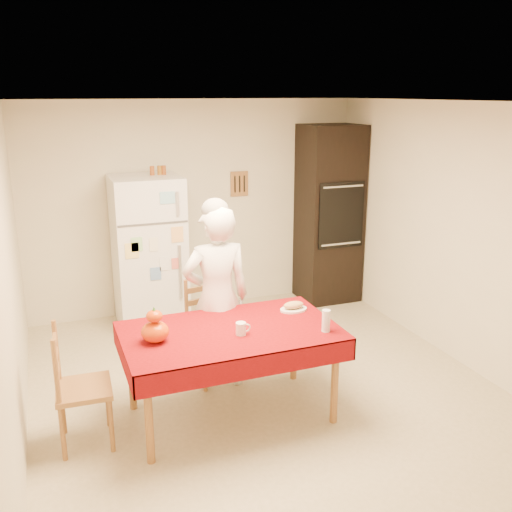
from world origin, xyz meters
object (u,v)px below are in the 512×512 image
bread_plate (293,309)px  wine_glass (326,321)px  chair_far (210,325)px  pumpkin_lower (155,332)px  seated_woman (217,299)px  refrigerator (149,252)px  chair_left (74,383)px  coffee_mug (241,329)px  dining_table (230,338)px  oven_cabinet (329,214)px

bread_plate → wine_glass: bearing=-83.7°
chair_far → pumpkin_lower: (-0.63, -0.73, 0.33)m
pumpkin_lower → bread_plate: (1.24, 0.21, -0.07)m
seated_woman → pumpkin_lower: (-0.65, -0.54, 0.01)m
chair_far → seated_woman: 0.38m
seated_woman → refrigerator: bearing=-78.7°
chair_left → coffee_mug: bearing=-94.3°
dining_table → coffee_mug: coffee_mug is taller
dining_table → bread_plate: bearing=17.4°
oven_cabinet → coffee_mug: bearing=-130.4°
chair_far → seated_woman: size_ratio=0.57×
seated_woman → pumpkin_lower: seated_woman is taller
chair_left → seated_woman: (1.26, 0.50, 0.33)m
chair_far → wine_glass: (0.66, -1.01, 0.34)m
coffee_mug → wine_glass: bearing=-14.9°
oven_cabinet → bread_plate: size_ratio=9.17×
refrigerator → seated_woman: bearing=-80.2°
refrigerator → dining_table: size_ratio=1.00×
seated_woman → wine_glass: (0.64, -0.82, 0.02)m
chair_far → seated_woman: (0.01, -0.19, 0.33)m
refrigerator → wine_glass: size_ratio=9.66×
coffee_mug → refrigerator: bearing=96.9°
chair_far → chair_left: (-1.24, -0.69, 0.00)m
chair_left → refrigerator: bearing=-21.7°
oven_cabinet → coffee_mug: size_ratio=22.00×
seated_woman → wine_glass: bearing=129.5°
chair_left → seated_woman: size_ratio=0.57×
coffee_mug → seated_woman: bearing=89.5°
refrigerator → chair_left: (-0.97, -2.15, -0.34)m
oven_cabinet → seated_woman: 2.64m
seated_woman → coffee_mug: (-0.01, -0.65, -0.02)m
dining_table → seated_woman: size_ratio=1.02×
refrigerator → chair_left: bearing=-114.4°
oven_cabinet → seated_woman: bearing=-139.6°
refrigerator → wine_glass: 2.64m
refrigerator → oven_cabinet: size_ratio=0.77×
coffee_mug → pumpkin_lower: size_ratio=0.47×
pumpkin_lower → wine_glass: bearing=-12.4°
refrigerator → pumpkin_lower: refrigerator is taller
seated_woman → bread_plate: 0.68m
seated_woman → coffee_mug: seated_woman is taller
chair_far → bread_plate: chair_far is taller
coffee_mug → oven_cabinet: bearing=49.6°
seated_woman → coffee_mug: bearing=91.1°
refrigerator → chair_left: size_ratio=1.79×
chair_far → chair_left: size_ratio=1.00×
chair_far → bread_plate: size_ratio=3.96×
chair_far → coffee_mug: size_ratio=9.50×
refrigerator → bread_plate: size_ratio=7.08×
chair_left → seated_woman: bearing=-65.7°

